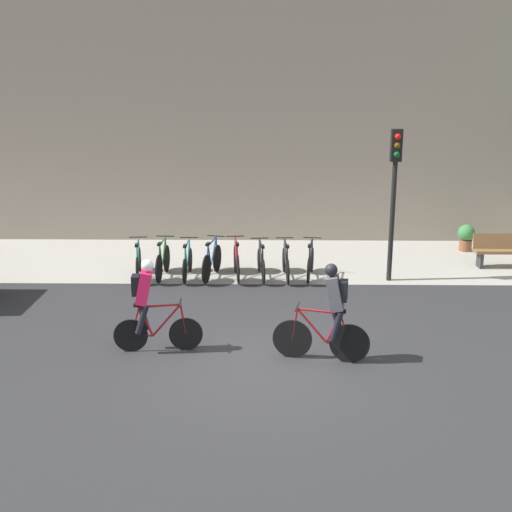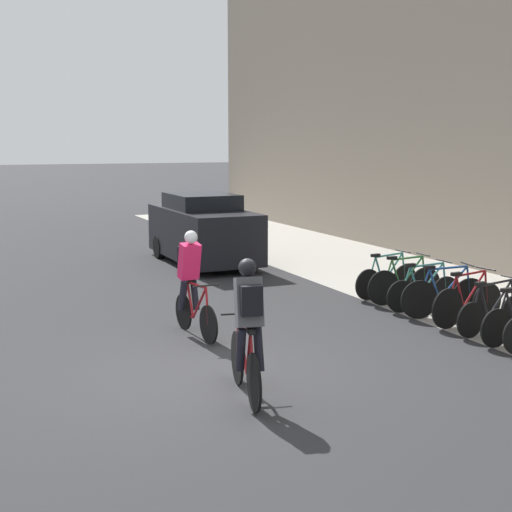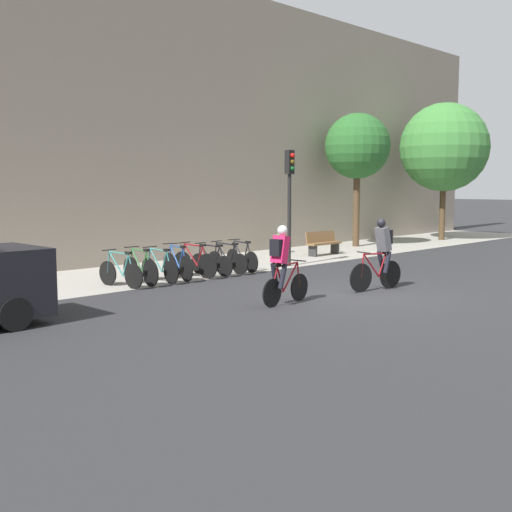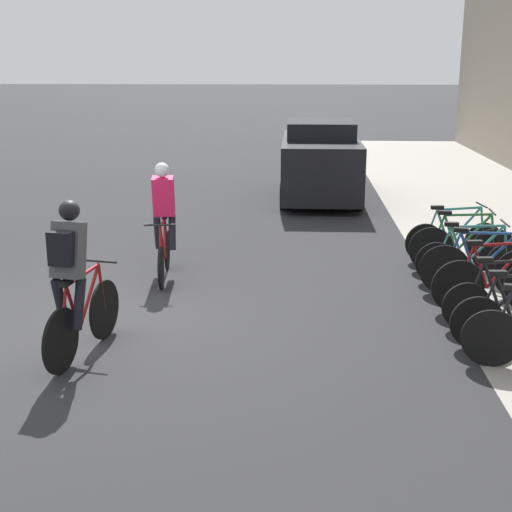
# 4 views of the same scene
# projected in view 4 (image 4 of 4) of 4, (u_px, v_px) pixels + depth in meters

# --- Properties ---
(ground) EXTENTS (200.00, 200.00, 0.00)m
(ground) POSITION_uv_depth(u_px,v_px,m) (98.00, 324.00, 8.97)
(ground) COLOR #2B2B2D
(cyclist_pink) EXTENTS (1.63, 0.47, 1.75)m
(cyclist_pink) POSITION_uv_depth(u_px,v_px,m) (164.00, 215.00, 10.80)
(cyclist_pink) COLOR black
(cyclist_pink) RESTS_ON ground
(cyclist_grey) EXTENTS (1.71, 0.55, 1.80)m
(cyclist_grey) POSITION_uv_depth(u_px,v_px,m) (73.00, 278.00, 7.66)
(cyclist_grey) COLOR black
(cyclist_grey) RESTS_ON ground
(parked_bike_0) EXTENTS (0.46, 1.63, 0.96)m
(parked_bike_0) POSITION_uv_depth(u_px,v_px,m) (454.00, 238.00, 11.72)
(parked_bike_0) COLOR black
(parked_bike_0) RESTS_ON ground
(parked_bike_1) EXTENTS (0.46, 1.66, 0.99)m
(parked_bike_1) POSITION_uv_depth(u_px,v_px,m) (462.00, 246.00, 11.12)
(parked_bike_1) COLOR black
(parked_bike_1) RESTS_ON ground
(parked_bike_2) EXTENTS (0.46, 1.65, 0.95)m
(parked_bike_2) POSITION_uv_depth(u_px,v_px,m) (472.00, 259.00, 10.53)
(parked_bike_2) COLOR black
(parked_bike_2) RESTS_ON ground
(parked_bike_3) EXTENTS (0.49, 1.70, 0.99)m
(parked_bike_3) POSITION_uv_depth(u_px,v_px,m) (482.00, 268.00, 9.92)
(parked_bike_3) COLOR black
(parked_bike_3) RESTS_ON ground
(parked_bike_4) EXTENTS (0.46, 1.67, 0.99)m
(parked_bike_4) POSITION_uv_depth(u_px,v_px,m) (494.00, 282.00, 9.32)
(parked_bike_4) COLOR black
(parked_bike_4) RESTS_ON ground
(parked_bike_5) EXTENTS (0.46, 1.62, 0.94)m
(parked_bike_5) POSITION_uv_depth(u_px,v_px,m) (507.00, 300.00, 8.73)
(parked_bike_5) COLOR black
(parked_bike_5) RESTS_ON ground
(parked_car) EXTENTS (4.30, 1.84, 1.85)m
(parked_car) POSITION_uv_depth(u_px,v_px,m) (320.00, 162.00, 17.00)
(parked_car) COLOR black
(parked_car) RESTS_ON ground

